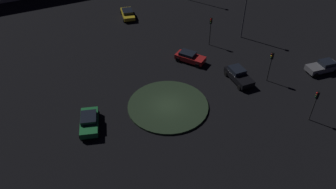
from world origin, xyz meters
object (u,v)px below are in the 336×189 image
at_px(car_black, 239,75).
at_px(traffic_light_east, 271,61).
at_px(streetlamp_northeast_near, 246,3).
at_px(car_red, 190,57).
at_px(traffic_light_southeast, 316,100).
at_px(car_green, 89,122).
at_px(traffic_light_northeast, 211,26).
at_px(car_grey, 323,67).
at_px(car_yellow, 128,13).

bearing_deg(car_black, traffic_light_east, 65.95).
height_order(traffic_light_east, streetlamp_northeast_near, streetlamp_northeast_near).
height_order(car_black, car_red, car_black).
bearing_deg(traffic_light_east, traffic_light_southeast, 90.77).
relative_size(car_green, traffic_light_east, 1.05).
bearing_deg(car_green, traffic_light_northeast, -48.95).
bearing_deg(car_green, traffic_light_southeast, -96.25).
distance_m(car_green, streetlamp_northeast_near, 28.30).
bearing_deg(streetlamp_northeast_near, traffic_light_southeast, -92.64).
distance_m(traffic_light_southeast, streetlamp_northeast_near, 19.27).
relative_size(car_green, car_grey, 1.01).
relative_size(car_yellow, car_red, 1.09).
bearing_deg(car_green, car_yellow, -12.37).
relative_size(car_black, traffic_light_southeast, 1.16).
distance_m(car_grey, car_red, 17.67).
height_order(car_red, traffic_light_east, traffic_light_east).
xyz_separation_m(car_black, traffic_light_southeast, (4.41, -8.90, 2.04)).
bearing_deg(car_black, traffic_light_southeast, 19.45).
bearing_deg(car_red, car_yellow, 155.20).
xyz_separation_m(car_yellow, traffic_light_southeast, (14.69, -30.65, 2.13)).
xyz_separation_m(car_green, streetlamp_northeast_near, (24.41, 13.50, 4.75)).
bearing_deg(car_yellow, traffic_light_southeast, -153.14).
relative_size(car_grey, car_yellow, 0.98).
bearing_deg(traffic_light_northeast, streetlamp_northeast_near, 137.72).
height_order(car_green, streetlamp_northeast_near, streetlamp_northeast_near).
bearing_deg(streetlamp_northeast_near, car_green, -151.05).
xyz_separation_m(car_red, traffic_light_northeast, (4.27, 3.53, 2.35)).
relative_size(car_grey, car_red, 1.07).
relative_size(car_black, streetlamp_northeast_near, 0.54).
relative_size(traffic_light_east, traffic_light_southeast, 1.06).
xyz_separation_m(car_grey, traffic_light_southeast, (-7.21, -7.66, 2.07)).
bearing_deg(traffic_light_southeast, car_black, -39.64).
bearing_deg(traffic_light_northeast, car_grey, 87.91).
bearing_deg(car_green, car_red, -50.74).
bearing_deg(car_green, car_black, -73.03).
distance_m(car_green, car_yellow, 26.61).
relative_size(car_black, traffic_light_northeast, 1.06).
relative_size(car_green, traffic_light_northeast, 1.01).
bearing_deg(car_black, car_green, -86.98).
height_order(car_grey, car_yellow, car_grey).
distance_m(car_red, traffic_light_northeast, 6.02).
xyz_separation_m(traffic_light_east, traffic_light_northeast, (-3.81, 10.43, 0.11)).
xyz_separation_m(car_yellow, traffic_light_northeast, (9.98, -12.40, 2.40)).
bearing_deg(car_red, car_grey, 21.91).
xyz_separation_m(car_black, traffic_light_east, (3.51, -1.08, 2.20)).
bearing_deg(traffic_light_east, car_yellow, -64.67).
height_order(car_grey, traffic_light_east, traffic_light_east).
relative_size(car_grey, traffic_light_northeast, 1.01).
bearing_deg(traffic_light_east, car_grey, 173.05).
relative_size(traffic_light_east, traffic_light_northeast, 0.96).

